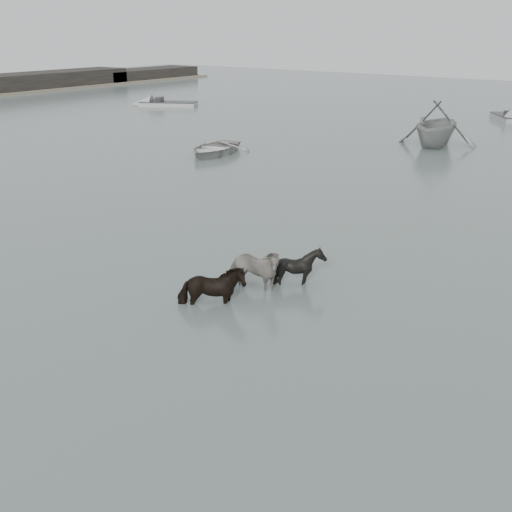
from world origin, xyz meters
name	(u,v)px	position (x,y,z in m)	size (l,w,h in m)	color
ground	(239,304)	(0.00, 0.00, 0.00)	(140.00, 140.00, 0.00)	#4C5B55
pony_pinto	(254,264)	(-0.26, 0.96, 0.69)	(0.75, 1.64, 1.38)	black
pony_dark	(212,279)	(-0.45, -0.49, 0.70)	(1.40, 1.20, 1.41)	black
pony_black	(299,262)	(0.48, 1.96, 0.62)	(1.01, 1.13, 1.25)	black
rowboat_lead	(214,146)	(-12.90, 14.21, 0.42)	(2.93, 4.10, 0.85)	#B3B2AE
rowboat_trail	(437,122)	(-4.51, 23.55, 1.34)	(4.40, 5.10, 2.69)	gray
skiff_outer	(168,102)	(-29.25, 27.64, 0.38)	(6.43, 1.60, 0.75)	#A2A29E
skiff_mid	(509,115)	(-4.21, 36.29, 0.38)	(4.95, 1.60, 0.75)	#949694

